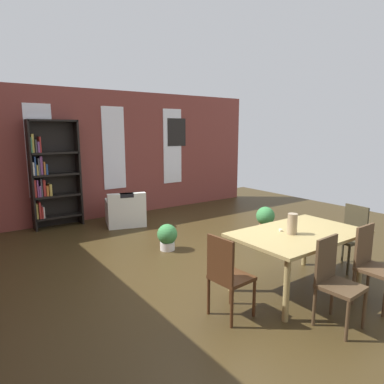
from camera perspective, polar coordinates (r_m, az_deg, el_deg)
name	(u,v)px	position (r m, az deg, el deg)	size (l,w,h in m)	color
ground_plane	(233,273)	(5.16, 6.87, -13.35)	(11.02, 11.02, 0.00)	#382B15
back_wall_brick	(113,154)	(8.42, -13.07, 6.13)	(8.02, 0.12, 2.98)	brown
window_pane_0	(40,151)	(7.87, -24.05, 6.32)	(0.55, 0.02, 1.93)	white
window_pane_1	(114,148)	(8.35, -12.92, 7.13)	(0.55, 0.02, 1.93)	white
window_pane_2	(172,146)	(9.11, -3.30, 7.61)	(0.55, 0.02, 1.93)	white
dining_table	(299,238)	(4.65, 17.40, -7.37)	(1.71, 1.08, 0.77)	#98844F
vase_on_table	(292,224)	(4.48, 16.41, -5.13)	(0.12, 0.12, 0.26)	#998466
tealight_candle_0	(281,230)	(4.59, 14.59, -6.20)	(0.04, 0.04, 0.03)	silver
dining_chair_head_left	(227,274)	(3.86, 5.88, -13.47)	(0.43, 0.43, 0.95)	#402412
dining_chair_head_right	(350,235)	(5.69, 24.92, -6.49)	(0.44, 0.44, 0.95)	#36301F
dining_chair_near_left	(335,279)	(4.01, 22.72, -13.29)	(0.42, 0.42, 0.95)	#463320
dining_chair_near_right	(372,263)	(4.65, 27.85, -10.44)	(0.41, 0.41, 0.95)	#4B3521
bookshelf_tall	(51,175)	(7.77, -22.49, 2.69)	(1.00, 0.30, 2.28)	black
armchair_white	(125,212)	(7.67, -11.07, -3.34)	(0.99, 0.99, 0.75)	silver
potted_plant_by_shelf	(265,218)	(7.11, 12.15, -4.24)	(0.37, 0.37, 0.53)	#9E6042
potted_plant_corner	(167,236)	(5.99, -4.15, -7.38)	(0.35, 0.35, 0.46)	silver
framed_picture	(176,132)	(9.16, -2.61, 9.94)	(0.56, 0.03, 0.72)	black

